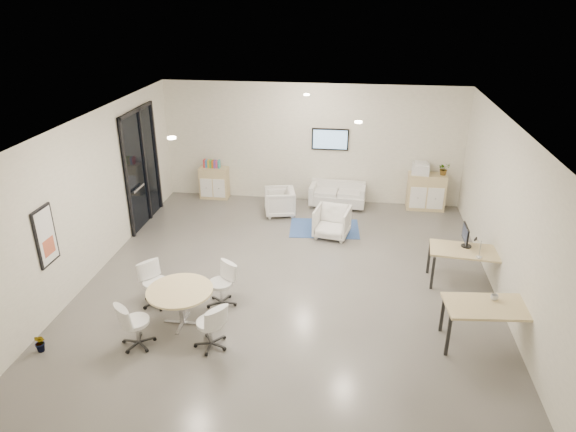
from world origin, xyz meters
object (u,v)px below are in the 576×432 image
(loveseat, at_px, (338,195))
(desk_front, at_px, (493,310))
(armchair_right, at_px, (332,221))
(desk_rear, at_px, (467,253))
(sideboard_right, at_px, (426,192))
(armchair_left, at_px, (279,201))
(sideboard_left, at_px, (214,183))
(round_table, at_px, (180,294))

(loveseat, distance_m, desk_front, 6.31)
(armchair_right, height_order, desk_rear, armchair_right)
(desk_rear, xyz_separation_m, desk_front, (0.04, -2.00, 0.04))
(armchair_right, xyz_separation_m, desk_front, (2.77, -3.78, 0.31))
(sideboard_right, distance_m, armchair_left, 3.90)
(sideboard_left, xyz_separation_m, loveseat, (3.45, -0.14, -0.14))
(loveseat, distance_m, armchair_left, 1.67)
(armchair_right, bearing_deg, armchair_left, 152.21)
(sideboard_left, height_order, armchair_left, sideboard_left)
(loveseat, xyz_separation_m, round_table, (-2.45, -5.76, 0.31))
(sideboard_left, relative_size, desk_front, 0.56)
(armchair_right, bearing_deg, desk_front, -43.49)
(desk_front, distance_m, round_table, 5.17)
(desk_front, bearing_deg, desk_rear, 85.74)
(armchair_left, relative_size, armchair_right, 0.96)
(sideboard_left, distance_m, sideboard_right, 5.78)
(round_table, bearing_deg, armchair_left, 78.87)
(loveseat, xyz_separation_m, armchair_left, (-1.47, -0.79, 0.08))
(loveseat, distance_m, round_table, 6.26)
(sideboard_left, distance_m, armchair_left, 2.19)
(round_table, bearing_deg, sideboard_right, 50.88)
(desk_front, height_order, round_table, desk_front)
(sideboard_left, distance_m, round_table, 5.98)
(desk_front, relative_size, round_table, 1.38)
(loveseat, relative_size, desk_rear, 1.02)
(sideboard_left, relative_size, desk_rear, 0.59)
(sideboard_right, relative_size, armchair_left, 1.27)
(desk_front, bearing_deg, armchair_right, 120.82)
(armchair_left, bearing_deg, sideboard_left, -127.89)
(armchair_right, height_order, round_table, armchair_right)
(desk_rear, bearing_deg, loveseat, 131.65)
(armchair_right, bearing_deg, round_table, -111.62)
(sideboard_left, bearing_deg, desk_front, -43.33)
(armchair_right, xyz_separation_m, desk_rear, (2.73, -1.78, 0.27))
(loveseat, height_order, armchair_left, armchair_left)
(sideboard_right, xyz_separation_m, loveseat, (-2.32, -0.11, -0.19))
(loveseat, bearing_deg, sideboard_left, -178.52)
(sideboard_right, relative_size, loveseat, 0.64)
(armchair_left, distance_m, round_table, 5.07)
(desk_front, bearing_deg, loveseat, 110.16)
(armchair_right, bearing_deg, sideboard_right, 50.59)
(sideboard_right, bearing_deg, armchair_right, -139.69)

